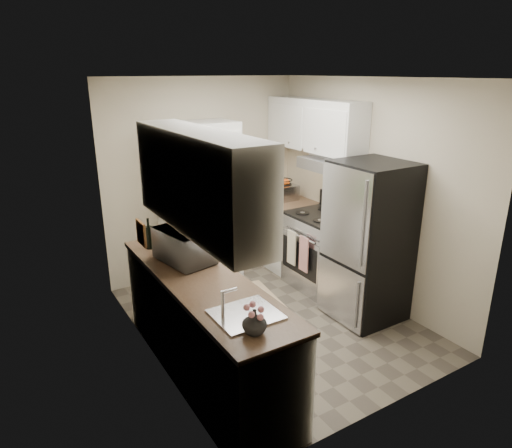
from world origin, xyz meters
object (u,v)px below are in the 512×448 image
object	(u,v)px
electric_range	(321,250)
toaster_oven	(284,192)
wine_bottle	(149,235)
microwave	(185,245)
pantry_cabinet	(200,205)
refrigerator	(369,242)

from	to	relation	value
electric_range	toaster_oven	world-z (taller)	electric_range
wine_bottle	toaster_oven	bearing A→B (deg)	20.53
microwave	wine_bottle	bearing A→B (deg)	9.85
pantry_cabinet	refrigerator	size ratio (longest dim) A/B	1.18
refrigerator	microwave	bearing A→B (deg)	168.57
electric_range	toaster_oven	distance (m)	1.01
microwave	wine_bottle	distance (m)	0.50
pantry_cabinet	wine_bottle	size ratio (longest dim) A/B	7.15
refrigerator	microwave	xyz separation A→B (m)	(-1.90, 0.38, 0.22)
wine_bottle	electric_range	bearing A→B (deg)	-1.45
refrigerator	wine_bottle	size ratio (longest dim) A/B	6.08
electric_range	microwave	bearing A→B (deg)	-167.90
pantry_cabinet	wine_bottle	world-z (taller)	pantry_cabinet
toaster_oven	electric_range	bearing A→B (deg)	-91.95
refrigerator	toaster_oven	distance (m)	1.67
refrigerator	pantry_cabinet	bearing A→B (deg)	123.46
refrigerator	toaster_oven	world-z (taller)	refrigerator
refrigerator	toaster_oven	xyz separation A→B (m)	(0.07, 1.66, 0.17)
pantry_cabinet	microwave	size ratio (longest dim) A/B	3.68
toaster_oven	microwave	bearing A→B (deg)	-147.02
microwave	toaster_oven	bearing A→B (deg)	-68.08
refrigerator	microwave	distance (m)	1.95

